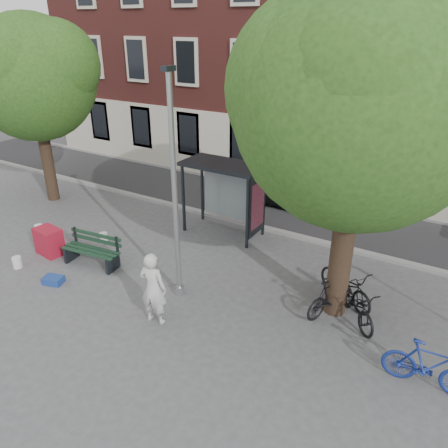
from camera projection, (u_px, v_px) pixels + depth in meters
ground at (180, 293)px, 12.38m from camera, size 90.00×90.00×0.00m
road at (282, 210)px, 17.79m from camera, size 40.00×4.00×0.01m
curb_near at (260, 227)px, 16.22m from camera, size 40.00×0.25×0.12m
curb_far at (301, 194)px, 19.32m from camera, size 40.00×0.25×0.12m
building_row at (347, 21)px, 19.48m from camera, size 30.00×8.00×14.00m
lamppost at (175, 203)px, 11.20m from camera, size 0.28×0.35×6.11m
tree_right at (361, 94)px, 9.18m from camera, size 5.76×5.60×8.20m
tree_left at (30, 73)px, 16.64m from camera, size 5.18×4.86×7.40m
bus_shelter at (234, 184)px, 15.03m from camera, size 2.85×1.45×2.62m
painter at (153, 288)px, 10.84m from camera, size 0.78×0.57×1.97m
bench at (92, 251)px, 13.69m from camera, size 1.97×0.85×0.99m
bike_a at (346, 284)px, 11.85m from camera, size 2.08×1.69×1.06m
bike_b at (429, 366)px, 8.99m from camera, size 1.89×0.62×1.12m
bike_c at (354, 303)px, 11.08m from camera, size 1.88×1.87×1.03m
bike_d at (330, 296)px, 11.36m from camera, size 1.07×1.81×1.05m
car_dark at (294, 189)px, 18.17m from camera, size 4.69×2.17×1.30m
red_stand at (49, 241)px, 14.32m from camera, size 0.97×0.72×0.90m
blue_crate at (53, 280)px, 12.83m from camera, size 0.64×0.54×0.20m
bucket_a at (17, 262)px, 13.61m from camera, size 0.31×0.31×0.36m
bucket_b at (104, 238)px, 15.15m from camera, size 0.29×0.29×0.36m
bucket_c at (39, 229)px, 15.75m from camera, size 0.37×0.37×0.36m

